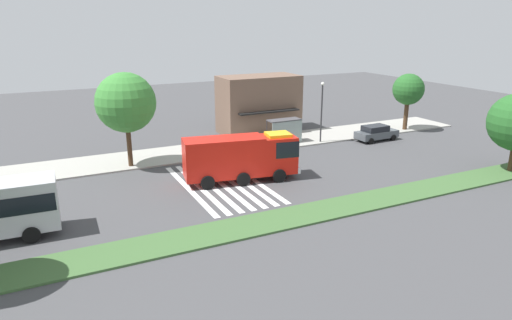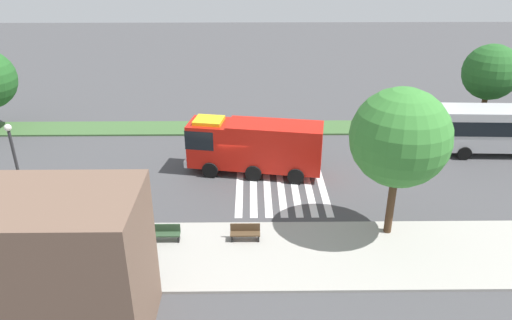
# 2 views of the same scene
# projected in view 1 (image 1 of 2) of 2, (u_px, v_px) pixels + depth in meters

# --- Properties ---
(ground_plane) EXTENTS (120.00, 120.00, 0.00)m
(ground_plane) POSITION_uv_depth(u_px,v_px,m) (255.00, 179.00, 37.48)
(ground_plane) COLOR #424244
(sidewalk) EXTENTS (60.00, 5.82, 0.14)m
(sidewalk) POSITION_uv_depth(u_px,v_px,m) (213.00, 150.00, 45.62)
(sidewalk) COLOR #9E9B93
(sidewalk) RESTS_ON ground_plane
(median_strip) EXTENTS (60.00, 3.00, 0.14)m
(median_strip) POSITION_uv_depth(u_px,v_px,m) (308.00, 214.00, 30.52)
(median_strip) COLOR #3D6033
(median_strip) RESTS_ON ground_plane
(crosswalk) EXTENTS (5.85, 11.88, 0.01)m
(crosswalk) POSITION_uv_depth(u_px,v_px,m) (222.00, 184.00, 36.26)
(crosswalk) COLOR silver
(crosswalk) RESTS_ON ground_plane
(fire_truck) EXTENTS (9.48, 3.98, 3.76)m
(fire_truck) POSITION_uv_depth(u_px,v_px,m) (244.00, 156.00, 36.47)
(fire_truck) COLOR red
(fire_truck) RESTS_ON ground_plane
(parked_car_mid) EXTENTS (4.80, 2.24, 1.67)m
(parked_car_mid) POSITION_uv_depth(u_px,v_px,m) (376.00, 133.00, 49.12)
(parked_car_mid) COLOR #474C51
(parked_car_mid) RESTS_ON ground_plane
(bus_stop_shelter) EXTENTS (3.50, 1.40, 2.46)m
(bus_stop_shelter) POSITION_uv_depth(u_px,v_px,m) (286.00, 127.00, 47.29)
(bus_stop_shelter) COLOR #4C4C51
(bus_stop_shelter) RESTS_ON sidewalk
(bench_near_shelter) EXTENTS (1.60, 0.50, 0.90)m
(bench_near_shelter) POSITION_uv_depth(u_px,v_px,m) (251.00, 143.00, 45.95)
(bench_near_shelter) COLOR #2D472D
(bench_near_shelter) RESTS_ON sidewalk
(bench_west_of_shelter) EXTENTS (1.60, 0.50, 0.90)m
(bench_west_of_shelter) POSITION_uv_depth(u_px,v_px,m) (211.00, 148.00, 44.15)
(bench_west_of_shelter) COLOR #4C3823
(bench_west_of_shelter) RESTS_ON sidewalk
(street_lamp) EXTENTS (0.36, 0.36, 6.27)m
(street_lamp) POSITION_uv_depth(u_px,v_px,m) (322.00, 107.00, 47.29)
(street_lamp) COLOR #2D2D30
(street_lamp) RESTS_ON sidewalk
(storefront_building) EXTENTS (9.02, 5.31, 6.46)m
(storefront_building) POSITION_uv_depth(u_px,v_px,m) (259.00, 104.00, 52.37)
(storefront_building) COLOR brown
(storefront_building) RESTS_ON ground_plane
(sidewalk_tree_west) EXTENTS (5.11, 5.11, 8.18)m
(sidewalk_tree_west) POSITION_uv_depth(u_px,v_px,m) (126.00, 103.00, 38.74)
(sidewalk_tree_west) COLOR #47301E
(sidewalk_tree_west) RESTS_ON sidewalk
(sidewalk_tree_east) EXTENTS (3.57, 3.57, 6.49)m
(sidewalk_tree_east) POSITION_uv_depth(u_px,v_px,m) (408.00, 90.00, 52.47)
(sidewalk_tree_east) COLOR #47301E
(sidewalk_tree_east) RESTS_ON sidewalk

